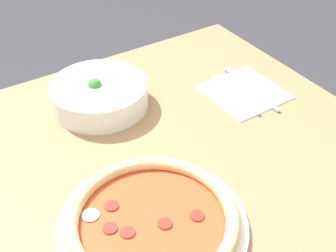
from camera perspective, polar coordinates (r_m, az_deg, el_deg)
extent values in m
cube|color=#99724C|center=(0.98, -3.64, -4.39)|extent=(1.03, 0.80, 0.03)
cylinder|color=olive|center=(1.62, 4.75, -1.58)|extent=(0.06, 0.06, 0.71)
cylinder|color=white|center=(0.84, -1.92, -12.03)|extent=(0.34, 0.34, 0.01)
torus|color=#DBB77A|center=(0.82, -1.94, -11.19)|extent=(0.31, 0.31, 0.03)
cylinder|color=#B74723|center=(0.83, -1.93, -11.64)|extent=(0.27, 0.27, 0.01)
cylinder|color=maroon|center=(0.82, -0.37, -11.81)|extent=(0.03, 0.03, 0.00)
cylinder|color=maroon|center=(0.86, -6.91, -9.64)|extent=(0.03, 0.03, 0.00)
cylinder|color=maroon|center=(0.82, -7.08, -12.26)|extent=(0.03, 0.03, 0.00)
cylinder|color=maroon|center=(0.83, 3.37, -10.95)|extent=(0.03, 0.03, 0.00)
cylinder|color=maroon|center=(0.81, -4.95, -12.80)|extent=(0.03, 0.03, 0.00)
ellipsoid|color=silver|center=(0.85, -9.42, -10.64)|extent=(0.03, 0.03, 0.01)
cylinder|color=white|center=(1.11, -8.36, 3.78)|extent=(0.23, 0.23, 0.06)
torus|color=white|center=(1.10, -8.48, 4.86)|extent=(0.23, 0.23, 0.01)
ellipsoid|color=#998466|center=(1.05, -7.13, 2.48)|extent=(0.04, 0.04, 0.02)
ellipsoid|color=tan|center=(1.05, -10.18, 2.78)|extent=(0.04, 0.04, 0.02)
ellipsoid|color=tan|center=(1.15, -8.69, 6.28)|extent=(0.04, 0.04, 0.02)
ellipsoid|color=tan|center=(1.11, -13.10, 4.36)|extent=(0.03, 0.04, 0.02)
sphere|color=#388433|center=(1.09, -8.91, 4.94)|extent=(0.03, 0.03, 0.03)
cube|color=white|center=(1.17, 9.26, 4.11)|extent=(0.18, 0.18, 0.00)
cube|color=silver|center=(1.14, 9.10, 3.17)|extent=(0.02, 0.13, 0.00)
cube|color=silver|center=(1.20, 6.71, 5.54)|extent=(0.01, 0.06, 0.00)
cube|color=silver|center=(1.20, 6.54, 5.49)|extent=(0.01, 0.06, 0.00)
cube|color=silver|center=(1.20, 6.37, 5.44)|extent=(0.01, 0.06, 0.00)
cube|color=silver|center=(1.20, 6.20, 5.39)|extent=(0.01, 0.06, 0.00)
cube|color=silver|center=(1.14, 12.06, 2.91)|extent=(0.02, 0.09, 0.01)
cube|color=silver|center=(1.21, 8.85, 5.59)|extent=(0.02, 0.13, 0.00)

